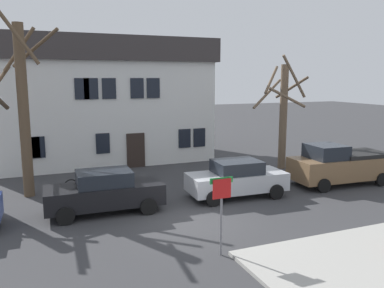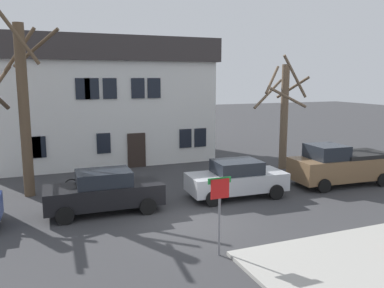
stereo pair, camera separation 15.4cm
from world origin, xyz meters
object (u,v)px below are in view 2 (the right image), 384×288
street_sign_pole (220,201)px  car_silver_sedan (237,179)px  car_black_sedan (104,191)px  building_main (101,99)px  tree_bare_mid (24,104)px  bicycle_leaning (81,184)px  tree_bare_far (284,111)px  pickup_truck_brown (340,165)px

street_sign_pole → car_silver_sedan: bearing=57.2°
car_black_sedan → street_sign_pole: 6.00m
building_main → tree_bare_mid: bearing=-121.4°
building_main → bicycle_leaning: (-2.28, -7.80, -3.63)m
tree_bare_mid → tree_bare_far: tree_bare_mid is taller
car_black_sedan → bicycle_leaning: car_black_sedan is taller
building_main → street_sign_pole: bearing=-86.8°
pickup_truck_brown → car_black_sedan: bearing=179.2°
tree_bare_far → street_sign_pole: bearing=-132.8°
tree_bare_mid → car_silver_sedan: 10.20m
building_main → street_sign_pole: (0.91, -16.47, -2.26)m
tree_bare_far → car_silver_sedan: (-5.31, -4.16, -2.60)m
tree_bare_mid → pickup_truck_brown: size_ratio=1.55×
car_silver_sedan → pickup_truck_brown: (5.93, -0.04, 0.17)m
car_black_sedan → car_silver_sedan: bearing=-1.1°
building_main → street_sign_pole: 16.65m
building_main → car_black_sedan: building_main is taller
car_black_sedan → bicycle_leaning: bearing=99.4°
bicycle_leaning → car_silver_sedan: bearing=-27.9°
car_black_sedan → car_silver_sedan: 5.98m
tree_bare_far → car_silver_sedan: bearing=-141.9°
building_main → tree_bare_far: 11.94m
building_main → bicycle_leaning: bearing=-106.3°
tree_bare_mid → car_black_sedan: 5.74m
street_sign_pole → tree_bare_mid: bearing=121.5°
car_silver_sedan → street_sign_pole: street_sign_pole is taller
tree_bare_mid → pickup_truck_brown: 15.60m
car_black_sedan → street_sign_pole: street_sign_pole is taller
car_silver_sedan → bicycle_leaning: size_ratio=2.69×
building_main → pickup_truck_brown: (10.20, -11.32, -2.98)m
street_sign_pole → building_main: bearing=93.2°
pickup_truck_brown → street_sign_pole: 10.65m
tree_bare_far → car_silver_sedan: 7.22m
building_main → street_sign_pole: size_ratio=5.69×
tree_bare_mid → car_silver_sedan: size_ratio=1.78×
car_black_sedan → pickup_truck_brown: pickup_truck_brown is taller
car_black_sedan → bicycle_leaning: 3.43m
tree_bare_mid → car_black_sedan: (2.87, -3.63, -3.39)m
building_main → tree_bare_mid: (-4.59, -7.52, 0.25)m
street_sign_pole → bicycle_leaning: 9.34m
pickup_truck_brown → tree_bare_far: bearing=98.5°
bicycle_leaning → tree_bare_mid: bearing=173.0°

